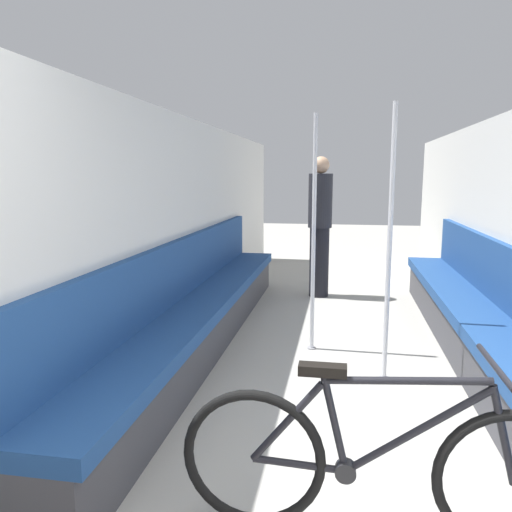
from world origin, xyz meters
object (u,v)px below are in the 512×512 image
object	(u,v)px
bicycle	(377,465)
grab_pole_near	(389,250)
passenger_standing	(320,225)
bench_seat_row_left	(201,313)
bench_seat_row_right	(481,327)
grab_pole_far	(314,238)

from	to	relation	value
bicycle	grab_pole_near	distance (m)	1.89
bicycle	passenger_standing	xyz separation A→B (m)	(-0.45, 4.34, 0.57)
bench_seat_row_left	passenger_standing	bearing A→B (deg)	65.92
bench_seat_row_right	grab_pole_near	size ratio (longest dim) A/B	2.50
bicycle	passenger_standing	bearing A→B (deg)	98.71
bench_seat_row_right	grab_pole_far	xyz separation A→B (m)	(-1.39, 0.12, 0.69)
grab_pole_far	passenger_standing	bearing A→B (deg)	91.10
bench_seat_row_right	bicycle	size ratio (longest dim) A/B	3.03
grab_pole_far	bench_seat_row_right	bearing A→B (deg)	-5.13
bench_seat_row_left	grab_pole_far	distance (m)	1.21
bench_seat_row_left	bench_seat_row_right	bearing A→B (deg)	0.00
bicycle	grab_pole_near	size ratio (longest dim) A/B	0.83
grab_pole_near	passenger_standing	xyz separation A→B (m)	(-0.63, 2.58, -0.08)
bench_seat_row_right	bicycle	xyz separation A→B (m)	(-0.97, -2.21, 0.03)
bicycle	grab_pole_far	size ratio (longest dim) A/B	0.83
bench_seat_row_right	grab_pole_near	distance (m)	1.14
bench_seat_row_right	grab_pole_near	bearing A→B (deg)	-150.59
passenger_standing	bench_seat_row_right	bearing A→B (deg)	-72.81
bicycle	grab_pole_far	distance (m)	2.46
bench_seat_row_right	passenger_standing	xyz separation A→B (m)	(-1.43, 2.13, 0.60)
bicycle	passenger_standing	size ratio (longest dim) A/B	0.96
bicycle	passenger_standing	distance (m)	4.40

